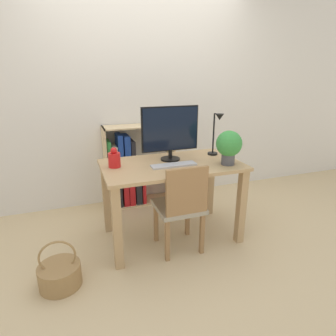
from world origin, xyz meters
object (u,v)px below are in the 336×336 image
Objects in this scene: potted_plant at (229,145)px; bookshelf at (129,172)px; chair at (181,205)px; basket at (60,274)px; vase at (114,159)px; desk_lamp at (217,130)px; keyboard at (174,165)px; monitor at (170,131)px.

potted_plant is 1.36m from bookshelf.
basket is at bearing -172.71° from chair.
chair is 1.14m from bookshelf.
potted_plant is 0.68m from chair.
vase is 0.21× the size of chair.
desk_lamp reaches higher than potted_plant.
desk_lamp reaches higher than bookshelf.
desk_lamp is (0.50, 0.16, 0.25)m from keyboard.
vase is 1.02m from potted_plant.
chair is 0.86× the size of bookshelf.
bookshelf is (-0.22, 0.93, -0.34)m from keyboard.
desk_lamp is (0.47, -0.03, -0.02)m from monitor.
monitor is 1.50m from basket.
bookshelf is at bearing 102.26° from chair.
keyboard is at bearing 165.64° from potted_plant.
basket is at bearing -123.30° from bookshelf.
vase is at bearing -179.16° from desk_lamp.
potted_plant is at bearing 6.67° from basket.
desk_lamp is 1.37× the size of potted_plant.
potted_plant is at bearing -15.34° from vase.
potted_plant is (0.98, -0.27, 0.10)m from vase.
vase is at bearing -109.66° from bookshelf.
potted_plant is at bearing -14.36° from keyboard.
potted_plant is (0.44, -0.31, -0.10)m from monitor.
desk_lamp is 1.84m from basket.
monitor is 0.47m from desk_lamp.
chair is at bearing -172.35° from potted_plant.
potted_plant is 1.73m from basket.
desk_lamp is at bearing -46.84° from bookshelf.
chair is (-0.50, -0.35, -0.56)m from desk_lamp.
basket is (-1.53, -0.46, -0.92)m from desk_lamp.
desk_lamp reaches higher than keyboard.
bookshelf is 1.50m from basket.
bookshelf is (-0.70, 1.05, -0.51)m from potted_plant.
bookshelf reaches higher than vase.
chair is (0.00, -0.19, -0.31)m from keyboard.
keyboard is 0.49× the size of chair.
potted_plant is (-0.03, -0.28, -0.08)m from desk_lamp.
vase is 1.00m from basket.
vase is at bearing 164.66° from potted_plant.
monitor is at bearing 4.74° from vase.
desk_lamp reaches higher than basket.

